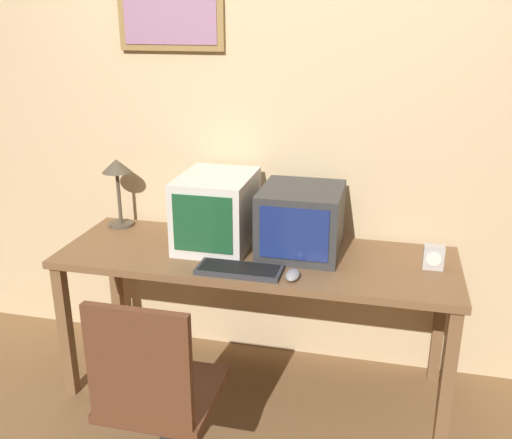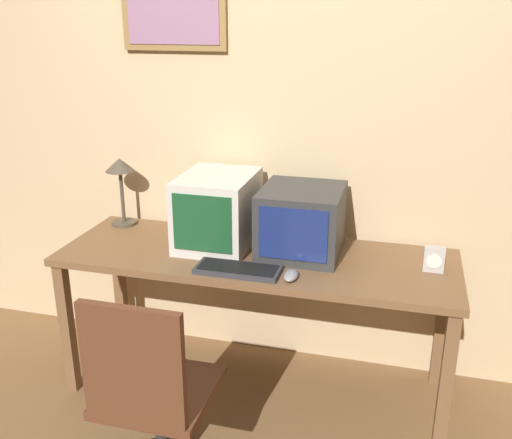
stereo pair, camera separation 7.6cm
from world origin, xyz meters
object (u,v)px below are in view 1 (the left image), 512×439
object	(u,v)px
mouse_near_keyboard	(293,275)
desk_clock	(434,257)
keyboard_main	(239,270)
monitor_right	(301,221)
office_chair	(158,411)
desk_lamp	(117,176)
monitor_left	(217,211)

from	to	relation	value
mouse_near_keyboard	desk_clock	world-z (taller)	desk_clock
keyboard_main	monitor_right	bearing A→B (deg)	52.83
monitor_right	office_chair	distance (m)	1.10
mouse_near_keyboard	desk_clock	distance (m)	0.66
mouse_near_keyboard	desk_lamp	world-z (taller)	desk_lamp
monitor_left	desk_clock	distance (m)	1.06
monitor_right	desk_lamp	world-z (taller)	desk_lamp
keyboard_main	desk_lamp	xyz separation A→B (m)	(-0.80, 0.44, 0.27)
desk_clock	office_chair	world-z (taller)	office_chair
desk_lamp	monitor_left	bearing A→B (deg)	-13.18
keyboard_main	mouse_near_keyboard	distance (m)	0.25
mouse_near_keyboard	desk_clock	bearing A→B (deg)	22.63
monitor_right	desk_lamp	bearing A→B (deg)	172.49
monitor_right	keyboard_main	distance (m)	0.41
monitor_left	monitor_right	bearing A→B (deg)	0.73
monitor_right	desk_clock	bearing A→B (deg)	-5.37
monitor_left	desk_lamp	distance (m)	0.63
monitor_right	office_chair	size ratio (longest dim) A/B	0.46
monitor_left	monitor_right	world-z (taller)	monitor_left
monitor_right	desk_clock	distance (m)	0.64
desk_lamp	desk_clock	bearing A→B (deg)	-6.70
keyboard_main	desk_clock	bearing A→B (deg)	15.99
monitor_left	mouse_near_keyboard	world-z (taller)	monitor_left
monitor_right	mouse_near_keyboard	size ratio (longest dim) A/B	3.52
monitor_right	mouse_near_keyboard	world-z (taller)	monitor_right
monitor_left	mouse_near_keyboard	distance (m)	0.56
monitor_left	keyboard_main	bearing A→B (deg)	-56.88
monitor_left	office_chair	size ratio (longest dim) A/B	0.49
monitor_right	desk_lamp	xyz separation A→B (m)	(-1.03, 0.14, 0.12)
keyboard_main	office_chair	bearing A→B (deg)	-107.52
monitor_right	desk_lamp	distance (m)	1.04
desk_clock	desk_lamp	distance (m)	1.68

